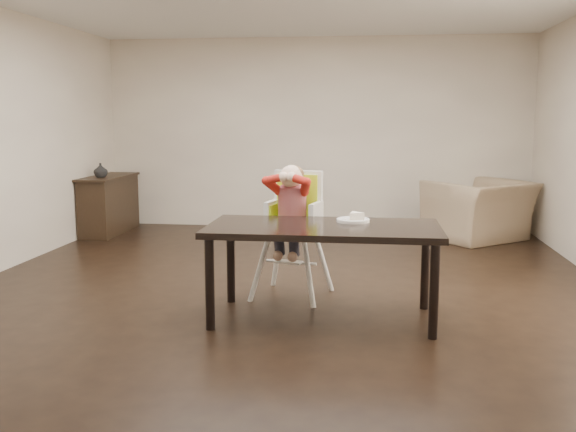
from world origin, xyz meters
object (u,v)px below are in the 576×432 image
at_px(dining_table, 323,235).
at_px(armchair, 480,201).
at_px(sideboard, 109,204).
at_px(high_chair, 293,204).

xyz_separation_m(dining_table, armchair, (1.78, 3.58, -0.16)).
xyz_separation_m(armchair, sideboard, (-4.98, -0.10, -0.12)).
distance_m(high_chair, armchair, 3.61).
bearing_deg(high_chair, dining_table, -52.15).
height_order(high_chair, armchair, high_chair).
bearing_deg(sideboard, dining_table, -47.37).
xyz_separation_m(dining_table, high_chair, (-0.31, 0.65, 0.16)).
distance_m(high_chair, sideboard, 4.06).
height_order(dining_table, high_chair, high_chair).
relative_size(dining_table, armchair, 1.53).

